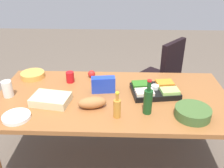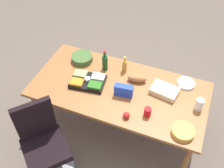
{
  "view_description": "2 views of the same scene",
  "coord_description": "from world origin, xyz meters",
  "px_view_note": "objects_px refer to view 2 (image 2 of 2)",
  "views": [
    {
      "loc": [
        -0.07,
        1.93,
        1.89
      ],
      "look_at": [
        0.0,
        -0.05,
        0.84
      ],
      "focal_mm": 39.14,
      "sensor_mm": 36.0,
      "label": 1
    },
    {
      "loc": [
        0.75,
        -2.12,
        3.14
      ],
      "look_at": [
        -0.07,
        -0.05,
        0.84
      ],
      "focal_mm": 43.02,
      "sensor_mm": 36.0,
      "label": 2
    }
  ],
  "objects_px": {
    "mayo_jar": "(199,104)",
    "paper_plate_stack": "(186,83)",
    "apple_red": "(126,115)",
    "office_chair": "(45,148)",
    "veggie_tray": "(88,81)",
    "chip_bag_blue": "(124,91)",
    "conference_table": "(119,92)",
    "bread_loaf": "(137,78)",
    "chip_bowl": "(183,132)",
    "sheet_cake": "(165,91)",
    "dressing_bottle": "(125,66)",
    "red_solo_cup": "(148,112)",
    "wine_bottle": "(105,62)",
    "salad_bowl": "(82,58)"
  },
  "relations": [
    {
      "from": "veggie_tray",
      "to": "chip_bag_blue",
      "type": "distance_m",
      "value": 0.48
    },
    {
      "from": "mayo_jar",
      "to": "wine_bottle",
      "type": "bearing_deg",
      "value": 169.85
    },
    {
      "from": "mayo_jar",
      "to": "chip_bag_blue",
      "type": "xyz_separation_m",
      "value": [
        -0.86,
        -0.11,
        -0.0
      ]
    },
    {
      "from": "mayo_jar",
      "to": "veggie_tray",
      "type": "xyz_separation_m",
      "value": [
        -1.34,
        -0.1,
        -0.04
      ]
    },
    {
      "from": "red_solo_cup",
      "to": "bread_loaf",
      "type": "bearing_deg",
      "value": 120.44
    },
    {
      "from": "apple_red",
      "to": "chip_bag_blue",
      "type": "height_order",
      "value": "chip_bag_blue"
    },
    {
      "from": "mayo_jar",
      "to": "apple_red",
      "type": "xyz_separation_m",
      "value": [
        -0.72,
        -0.42,
        -0.04
      ]
    },
    {
      "from": "dressing_bottle",
      "to": "sheet_cake",
      "type": "xyz_separation_m",
      "value": [
        0.58,
        -0.19,
        -0.05
      ]
    },
    {
      "from": "sheet_cake",
      "to": "chip_bowl",
      "type": "xyz_separation_m",
      "value": [
        0.32,
        -0.49,
        -0.01
      ]
    },
    {
      "from": "conference_table",
      "to": "office_chair",
      "type": "height_order",
      "value": "office_chair"
    },
    {
      "from": "office_chair",
      "to": "chip_bag_blue",
      "type": "distance_m",
      "value": 1.13
    },
    {
      "from": "conference_table",
      "to": "chip_bowl",
      "type": "bearing_deg",
      "value": -22.8
    },
    {
      "from": "office_chair",
      "to": "red_solo_cup",
      "type": "relative_size",
      "value": 9.23
    },
    {
      "from": "apple_red",
      "to": "chip_bowl",
      "type": "bearing_deg",
      "value": 2.54
    },
    {
      "from": "dressing_bottle",
      "to": "office_chair",
      "type": "bearing_deg",
      "value": -113.1
    },
    {
      "from": "dressing_bottle",
      "to": "apple_red",
      "type": "distance_m",
      "value": 0.76
    },
    {
      "from": "sheet_cake",
      "to": "salad_bowl",
      "type": "distance_m",
      "value": 1.19
    },
    {
      "from": "paper_plate_stack",
      "to": "red_solo_cup",
      "type": "bearing_deg",
      "value": -115.82
    },
    {
      "from": "mayo_jar",
      "to": "paper_plate_stack",
      "type": "xyz_separation_m",
      "value": [
        -0.2,
        0.34,
        -0.06
      ]
    },
    {
      "from": "mayo_jar",
      "to": "sheet_cake",
      "type": "bearing_deg",
      "value": 166.47
    },
    {
      "from": "wine_bottle",
      "to": "paper_plate_stack",
      "type": "relative_size",
      "value": 1.37
    },
    {
      "from": "bread_loaf",
      "to": "dressing_bottle",
      "type": "bearing_deg",
      "value": 149.51
    },
    {
      "from": "red_solo_cup",
      "to": "mayo_jar",
      "type": "bearing_deg",
      "value": 30.51
    },
    {
      "from": "office_chair",
      "to": "chip_bag_blue",
      "type": "xyz_separation_m",
      "value": [
        0.66,
        0.82,
        0.43
      ]
    },
    {
      "from": "office_chair",
      "to": "sheet_cake",
      "type": "relative_size",
      "value": 3.17
    },
    {
      "from": "veggie_tray",
      "to": "sheet_cake",
      "type": "relative_size",
      "value": 1.44
    },
    {
      "from": "veggie_tray",
      "to": "paper_plate_stack",
      "type": "relative_size",
      "value": 2.09
    },
    {
      "from": "apple_red",
      "to": "chip_bag_blue",
      "type": "bearing_deg",
      "value": 115.25
    },
    {
      "from": "veggie_tray",
      "to": "office_chair",
      "type": "bearing_deg",
      "value": -101.9
    },
    {
      "from": "dressing_bottle",
      "to": "salad_bowl",
      "type": "xyz_separation_m",
      "value": [
        -0.6,
        -0.02,
        -0.05
      ]
    },
    {
      "from": "bread_loaf",
      "to": "chip_bowl",
      "type": "distance_m",
      "value": 0.89
    },
    {
      "from": "chip_bowl",
      "to": "red_solo_cup",
      "type": "bearing_deg",
      "value": 167.63
    },
    {
      "from": "office_chair",
      "to": "salad_bowl",
      "type": "xyz_separation_m",
      "value": [
        -0.08,
        1.2,
        0.39
      ]
    },
    {
      "from": "dressing_bottle",
      "to": "veggie_tray",
      "type": "bearing_deg",
      "value": -131.93
    },
    {
      "from": "office_chair",
      "to": "mayo_jar",
      "type": "distance_m",
      "value": 1.83
    },
    {
      "from": "wine_bottle",
      "to": "chip_bag_blue",
      "type": "bearing_deg",
      "value": -41.41
    },
    {
      "from": "mayo_jar",
      "to": "paper_plate_stack",
      "type": "relative_size",
      "value": 0.69
    },
    {
      "from": "apple_red",
      "to": "office_chair",
      "type": "bearing_deg",
      "value": -147.39
    },
    {
      "from": "sheet_cake",
      "to": "salad_bowl",
      "type": "xyz_separation_m",
      "value": [
        -1.18,
        0.17,
        0.01
      ]
    },
    {
      "from": "bread_loaf",
      "to": "veggie_tray",
      "type": "bearing_deg",
      "value": -155.05
    },
    {
      "from": "veggie_tray",
      "to": "bread_loaf",
      "type": "xyz_separation_m",
      "value": [
        0.56,
        0.26,
        0.01
      ]
    },
    {
      "from": "mayo_jar",
      "to": "wine_bottle",
      "type": "xyz_separation_m",
      "value": [
        -1.24,
        0.22,
        0.04
      ]
    },
    {
      "from": "mayo_jar",
      "to": "bread_loaf",
      "type": "xyz_separation_m",
      "value": [
        -0.78,
        0.16,
        -0.03
      ]
    },
    {
      "from": "mayo_jar",
      "to": "chip_bowl",
      "type": "height_order",
      "value": "mayo_jar"
    },
    {
      "from": "sheet_cake",
      "to": "salad_bowl",
      "type": "bearing_deg",
      "value": 171.99
    },
    {
      "from": "office_chair",
      "to": "red_solo_cup",
      "type": "distance_m",
      "value": 1.25
    },
    {
      "from": "apple_red",
      "to": "paper_plate_stack",
      "type": "height_order",
      "value": "apple_red"
    },
    {
      "from": "office_chair",
      "to": "conference_table",
      "type": "bearing_deg",
      "value": 57.63
    },
    {
      "from": "chip_bag_blue",
      "to": "veggie_tray",
      "type": "bearing_deg",
      "value": 177.73
    },
    {
      "from": "veggie_tray",
      "to": "apple_red",
      "type": "height_order",
      "value": "veggie_tray"
    }
  ]
}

